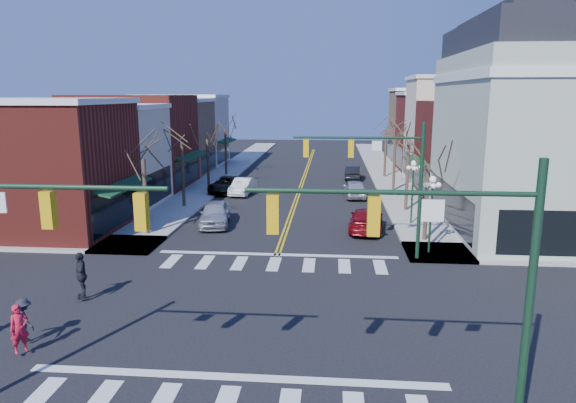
% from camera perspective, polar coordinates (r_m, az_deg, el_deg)
% --- Properties ---
extents(ground, '(160.00, 160.00, 0.00)m').
position_cam_1_polar(ground, '(20.80, -3.53, -12.44)').
color(ground, black).
rests_on(ground, ground).
extents(sidewalk_left, '(3.50, 70.00, 0.15)m').
position_cam_1_polar(sidewalk_left, '(41.33, -11.53, -0.25)').
color(sidewalk_left, '#9E9B93').
rests_on(sidewalk_left, ground).
extents(sidewalk_right, '(3.50, 70.00, 0.15)m').
position_cam_1_polar(sidewalk_right, '(40.10, 13.23, -0.69)').
color(sidewalk_right, '#9E9B93').
rests_on(sidewalk_right, ground).
extents(bldg_left_brick_a, '(10.00, 8.50, 8.00)m').
position_cam_1_polar(bldg_left_brick_a, '(35.89, -25.97, 3.35)').
color(bldg_left_brick_a, maroon).
rests_on(bldg_left_brick_a, ground).
extents(bldg_left_stucco_a, '(10.00, 7.00, 7.50)m').
position_cam_1_polar(bldg_left_stucco_a, '(42.70, -20.68, 4.61)').
color(bldg_left_stucco_a, beige).
rests_on(bldg_left_stucco_a, ground).
extents(bldg_left_brick_b, '(10.00, 9.00, 8.50)m').
position_cam_1_polar(bldg_left_brick_b, '(49.95, -16.80, 6.38)').
color(bldg_left_brick_b, maroon).
rests_on(bldg_left_brick_b, ground).
extents(bldg_left_tan, '(10.00, 7.50, 7.80)m').
position_cam_1_polar(bldg_left_tan, '(57.70, -13.78, 6.86)').
color(bldg_left_tan, '#987553').
rests_on(bldg_left_tan, ground).
extents(bldg_left_stucco_b, '(10.00, 8.00, 8.20)m').
position_cam_1_polar(bldg_left_stucco_b, '(65.06, -11.62, 7.65)').
color(bldg_left_stucco_b, beige).
rests_on(bldg_left_stucco_b, ground).
extents(bldg_right_brick_a, '(10.00, 8.50, 8.00)m').
position_cam_1_polar(bldg_right_brick_a, '(46.49, 20.74, 5.44)').
color(bldg_right_brick_a, maroon).
rests_on(bldg_right_brick_a, ground).
extents(bldg_right_stucco, '(10.00, 7.00, 10.00)m').
position_cam_1_polar(bldg_right_stucco, '(53.88, 18.61, 7.43)').
color(bldg_right_stucco, beige).
rests_on(bldg_right_stucco, ground).
extents(bldg_right_brick_b, '(10.00, 8.00, 8.50)m').
position_cam_1_polar(bldg_right_brick_b, '(61.23, 16.94, 7.28)').
color(bldg_right_brick_b, maroon).
rests_on(bldg_right_brick_b, ground).
extents(bldg_right_tan, '(10.00, 8.00, 9.00)m').
position_cam_1_polar(bldg_right_tan, '(69.04, 15.59, 8.02)').
color(bldg_right_tan, '#987553').
rests_on(bldg_right_tan, ground).
extents(victorian_corner, '(12.25, 14.25, 13.30)m').
position_cam_1_polar(victorian_corner, '(35.99, 27.41, 7.51)').
color(victorian_corner, '#ACB9A0').
rests_on(victorian_corner, ground).
extents(traffic_mast_near_right, '(6.60, 0.28, 7.20)m').
position_cam_1_polar(traffic_mast_near_right, '(12.28, 17.39, -6.89)').
color(traffic_mast_near_right, '#14331E').
rests_on(traffic_mast_near_right, ground).
extents(traffic_mast_far_right, '(6.60, 0.28, 7.20)m').
position_cam_1_polar(traffic_mast_far_right, '(26.57, 10.66, 3.32)').
color(traffic_mast_far_right, '#14331E').
rests_on(traffic_mast_far_right, ground).
extents(lamppost_corner, '(0.36, 0.36, 4.33)m').
position_cam_1_polar(lamppost_corner, '(28.33, 15.66, 0.02)').
color(lamppost_corner, '#14331E').
rests_on(lamppost_corner, ground).
extents(lamppost_midblock, '(0.36, 0.36, 4.33)m').
position_cam_1_polar(lamppost_midblock, '(34.63, 13.71, 2.21)').
color(lamppost_midblock, '#14331E').
rests_on(lamppost_midblock, ground).
extents(tree_left_a, '(0.24, 0.24, 4.76)m').
position_cam_1_polar(tree_left_a, '(32.40, -15.54, 0.42)').
color(tree_left_a, '#382B21').
rests_on(tree_left_a, ground).
extents(tree_left_b, '(0.24, 0.24, 5.04)m').
position_cam_1_polar(tree_left_b, '(39.86, -11.59, 2.88)').
color(tree_left_b, '#382B21').
rests_on(tree_left_b, ground).
extents(tree_left_c, '(0.24, 0.24, 4.55)m').
position_cam_1_polar(tree_left_c, '(47.53, -8.88, 4.09)').
color(tree_left_c, '#382B21').
rests_on(tree_left_c, ground).
extents(tree_left_d, '(0.24, 0.24, 4.90)m').
position_cam_1_polar(tree_left_d, '(55.26, -6.93, 5.39)').
color(tree_left_d, '#382B21').
rests_on(tree_left_d, ground).
extents(tree_right_a, '(0.24, 0.24, 4.62)m').
position_cam_1_polar(tree_right_a, '(30.90, 15.12, -0.23)').
color(tree_right_a, '#382B21').
rests_on(tree_right_a, ground).
extents(tree_right_b, '(0.24, 0.24, 5.18)m').
position_cam_1_polar(tree_right_b, '(38.62, 13.09, 2.64)').
color(tree_right_b, '#382B21').
rests_on(tree_right_b, ground).
extents(tree_right_c, '(0.24, 0.24, 4.83)m').
position_cam_1_polar(tree_right_c, '(46.49, 11.72, 3.99)').
color(tree_right_c, '#382B21').
rests_on(tree_right_c, ground).
extents(tree_right_d, '(0.24, 0.24, 4.97)m').
position_cam_1_polar(tree_right_d, '(54.38, 10.76, 5.21)').
color(tree_right_d, '#382B21').
rests_on(tree_right_d, ground).
extents(car_left_near, '(2.52, 4.91, 1.60)m').
position_cam_1_polar(car_left_near, '(34.35, -8.12, -1.33)').
color(car_left_near, silver).
rests_on(car_left_near, ground).
extents(car_left_mid, '(1.92, 4.41, 1.41)m').
position_cam_1_polar(car_left_mid, '(44.72, -5.05, 1.67)').
color(car_left_mid, white).
rests_on(car_left_mid, ground).
extents(car_left_far, '(2.79, 5.25, 1.40)m').
position_cam_1_polar(car_left_far, '(45.78, -6.85, 1.87)').
color(car_left_far, black).
rests_on(car_left_far, ground).
extents(car_right_near, '(2.57, 5.20, 1.45)m').
position_cam_1_polar(car_right_near, '(33.05, 8.67, -2.00)').
color(car_right_near, maroon).
rests_on(car_right_near, ground).
extents(car_right_mid, '(2.16, 4.58, 1.51)m').
position_cam_1_polar(car_right_mid, '(43.63, 7.37, 1.44)').
color(car_right_mid, silver).
rests_on(car_right_mid, ground).
extents(car_right_far, '(1.83, 4.32, 1.39)m').
position_cam_1_polar(car_right_far, '(52.96, 7.25, 3.19)').
color(car_right_far, black).
rests_on(car_right_far, ground).
extents(pedestrian_red_a, '(0.69, 0.72, 1.66)m').
position_cam_1_polar(pedestrian_red_a, '(19.52, -27.68, -12.40)').
color(pedestrian_red_a, red).
rests_on(pedestrian_red_a, sidewalk_left).
extents(pedestrian_dark_a, '(0.93, 1.25, 1.98)m').
position_cam_1_polar(pedestrian_dark_a, '(23.33, -22.00, -7.57)').
color(pedestrian_dark_a, black).
rests_on(pedestrian_dark_a, sidewalk_left).
extents(pedestrian_dark_b, '(1.13, 0.99, 1.52)m').
position_cam_1_polar(pedestrian_dark_b, '(20.35, -27.28, -11.58)').
color(pedestrian_dark_b, black).
rests_on(pedestrian_dark_b, sidewalk_left).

